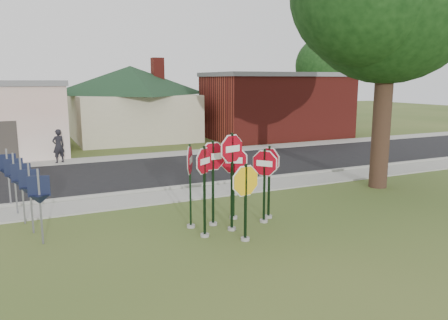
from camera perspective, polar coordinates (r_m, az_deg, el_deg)
name	(u,v)px	position (r m, az deg, el deg)	size (l,w,h in m)	color
ground	(257,246)	(11.52, 4.30, -11.12)	(120.00, 120.00, 0.00)	#37511E
sidewalk_near	(184,195)	(16.29, -5.22, -4.54)	(60.00, 1.60, 0.06)	#999991
road	(151,172)	(20.47, -9.51, -1.57)	(60.00, 7.00, 0.04)	black
sidewalk_far	(130,157)	(24.57, -12.21, 0.36)	(60.00, 1.60, 0.06)	#999991
curb	(175,188)	(17.19, -6.36, -3.62)	(60.00, 0.20, 0.14)	#999991
stop_sign_center	(232,167)	(12.13, 1.05, -0.89)	(1.06, 0.33, 2.90)	gray
stop_sign_yellow	(246,192)	(11.47, 2.83, -4.26)	(1.13, 0.24, 2.20)	gray
stop_sign_left	(204,180)	(11.68, -2.58, -2.57)	(0.82, 0.59, 2.60)	gray
stop_sign_right	(264,176)	(12.96, 5.31, -2.06)	(0.69, 0.85, 2.35)	gray
stop_sign_back_right	(234,171)	(13.23, 1.28, -1.51)	(0.98, 0.62, 2.42)	gray
stop_sign_back_left	(213,170)	(12.60, -1.46, -1.32)	(1.16, 0.24, 2.64)	gray
stop_sign_far_right	(269,172)	(13.38, 5.92, -1.63)	(0.33, 1.02, 2.36)	gray
stop_sign_far_left	(190,173)	(12.44, -4.45, -1.76)	(0.56, 1.02, 2.57)	gray
route_sign_row	(22,184)	(14.15, -24.89, -2.81)	(1.43, 4.63, 2.00)	#59595E
building_house	(131,88)	(32.17, -12.06, 9.17)	(11.60, 11.60, 6.20)	#BDB596
building_brick	(277,105)	(32.81, 6.89, 7.17)	(10.20, 6.20, 4.75)	maroon
bg_tree_right	(324,66)	(44.66, 12.95, 11.91)	(5.60, 5.60, 8.40)	black
pedestrian	(58,146)	(23.72, -20.82, 1.73)	(0.63, 0.41, 1.72)	black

